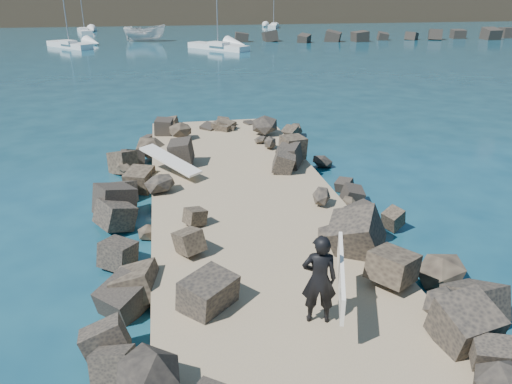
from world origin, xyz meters
The scene contains 13 objects.
ground centered at (0.00, 0.00, 0.00)m, with size 800.00×800.00×0.00m, color #0F384C.
jetty centered at (0.00, -2.00, 0.30)m, with size 6.00×26.00×0.60m, color #8C7759.
riprap_left centered at (-2.90, -1.50, 0.50)m, with size 2.60×22.00×1.00m, color black.
riprap_right centered at (2.90, -1.50, 0.50)m, with size 2.60×22.00×1.00m, color #272421.
breakwater_secondary centered at (35.00, 55.00, 0.60)m, with size 52.00×4.00×1.20m, color black.
surfboard_resting centered at (-2.32, 3.35, 1.04)m, with size 0.64×2.58×0.09m, color white.
boat_imported centered at (-4.14, 59.46, 1.11)m, with size 2.16×5.75×2.22m, color silver.
surfer_with_board centered at (0.42, -5.85, 1.57)m, with size 1.25×2.30×1.93m.
sailboat_d centered at (18.80, 80.70, 0.35)m, with size 3.33×6.50×7.77m.
sailboat_e centered at (-14.05, 74.68, 0.35)m, with size 3.32×7.89×9.22m.
sailboat_f centered at (32.32, 97.43, 0.35)m, with size 2.03×6.09×7.32m.
sailboat_a centered at (-13.26, 53.21, 0.35)m, with size 6.28×7.16×9.36m.
sailboat_c centered at (4.62, 47.86, 0.35)m, with size 6.90×7.89×10.23m.
Camera 1 is at (-2.45, -13.92, 6.90)m, focal length 35.00 mm.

